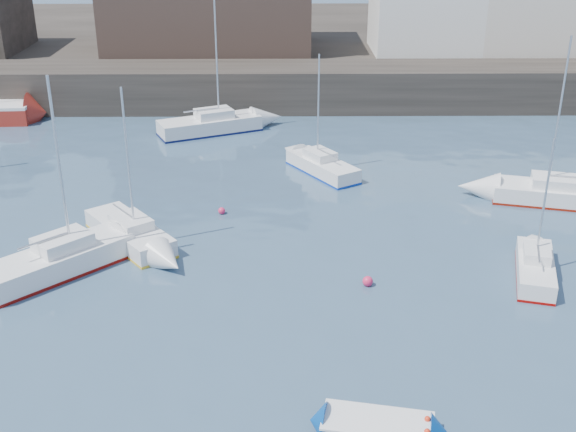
{
  "coord_description": "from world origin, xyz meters",
  "views": [
    {
      "loc": [
        -0.29,
        -16.49,
        14.22
      ],
      "look_at": [
        0.0,
        12.0,
        1.5
      ],
      "focal_mm": 45.0,
      "sensor_mm": 36.0,
      "label": 1
    }
  ],
  "objects_px": {
    "sailboat_c": "(535,268)",
    "buoy_far": "(222,214)",
    "sailboat_f": "(322,165)",
    "blue_dinghy": "(378,428)",
    "sailboat_d": "(559,194)",
    "buoy_mid": "(367,285)",
    "sailboat_b": "(130,232)",
    "sailboat_a": "(59,260)",
    "sailboat_h": "(210,124)"
  },
  "relations": [
    {
      "from": "sailboat_b",
      "to": "sailboat_c",
      "type": "relative_size",
      "value": 1.24
    },
    {
      "from": "blue_dinghy",
      "to": "sailboat_b",
      "type": "xyz_separation_m",
      "value": [
        -9.49,
        12.84,
        0.13
      ]
    },
    {
      "from": "sailboat_f",
      "to": "buoy_mid",
      "type": "bearing_deg",
      "value": -84.85
    },
    {
      "from": "sailboat_a",
      "to": "sailboat_h",
      "type": "bearing_deg",
      "value": 76.69
    },
    {
      "from": "buoy_far",
      "to": "buoy_mid",
      "type": "bearing_deg",
      "value": -48.39
    },
    {
      "from": "sailboat_d",
      "to": "buoy_mid",
      "type": "relative_size",
      "value": 19.77
    },
    {
      "from": "sailboat_f",
      "to": "buoy_far",
      "type": "relative_size",
      "value": 19.11
    },
    {
      "from": "sailboat_a",
      "to": "buoy_far",
      "type": "relative_size",
      "value": 23.57
    },
    {
      "from": "sailboat_h",
      "to": "sailboat_f",
      "type": "bearing_deg",
      "value": -47.76
    },
    {
      "from": "sailboat_b",
      "to": "sailboat_h",
      "type": "distance_m",
      "value": 16.3
    },
    {
      "from": "sailboat_h",
      "to": "buoy_mid",
      "type": "relative_size",
      "value": 20.31
    },
    {
      "from": "sailboat_d",
      "to": "sailboat_b",
      "type": "bearing_deg",
      "value": -168.51
    },
    {
      "from": "blue_dinghy",
      "to": "sailboat_f",
      "type": "distance_m",
      "value": 21.42
    },
    {
      "from": "sailboat_b",
      "to": "sailboat_c",
      "type": "height_order",
      "value": "sailboat_b"
    },
    {
      "from": "buoy_mid",
      "to": "sailboat_d",
      "type": "bearing_deg",
      "value": 38.2
    },
    {
      "from": "sailboat_h",
      "to": "sailboat_a",
      "type": "bearing_deg",
      "value": -103.31
    },
    {
      "from": "buoy_far",
      "to": "sailboat_a",
      "type": "bearing_deg",
      "value": -136.48
    },
    {
      "from": "sailboat_d",
      "to": "buoy_mid",
      "type": "xyz_separation_m",
      "value": [
        -10.54,
        -8.3,
        -0.5
      ]
    },
    {
      "from": "sailboat_b",
      "to": "sailboat_c",
      "type": "bearing_deg",
      "value": -11.5
    },
    {
      "from": "sailboat_a",
      "to": "buoy_far",
      "type": "xyz_separation_m",
      "value": [
        6.2,
        5.89,
        -0.57
      ]
    },
    {
      "from": "sailboat_d",
      "to": "buoy_mid",
      "type": "height_order",
      "value": "sailboat_d"
    },
    {
      "from": "blue_dinghy",
      "to": "sailboat_a",
      "type": "bearing_deg",
      "value": 139.77
    },
    {
      "from": "sailboat_c",
      "to": "sailboat_f",
      "type": "relative_size",
      "value": 0.88
    },
    {
      "from": "sailboat_b",
      "to": "sailboat_f",
      "type": "relative_size",
      "value": 1.09
    },
    {
      "from": "blue_dinghy",
      "to": "sailboat_d",
      "type": "relative_size",
      "value": 0.41
    },
    {
      "from": "sailboat_c",
      "to": "buoy_far",
      "type": "xyz_separation_m",
      "value": [
        -13.17,
        6.51,
        -0.44
      ]
    },
    {
      "from": "blue_dinghy",
      "to": "sailboat_c",
      "type": "relative_size",
      "value": 0.59
    },
    {
      "from": "sailboat_b",
      "to": "buoy_mid",
      "type": "height_order",
      "value": "sailboat_b"
    },
    {
      "from": "sailboat_a",
      "to": "buoy_mid",
      "type": "relative_size",
      "value": 19.24
    },
    {
      "from": "sailboat_b",
      "to": "sailboat_c",
      "type": "distance_m",
      "value": 17.38
    },
    {
      "from": "sailboat_b",
      "to": "buoy_mid",
      "type": "relative_size",
      "value": 16.98
    },
    {
      "from": "sailboat_b",
      "to": "sailboat_d",
      "type": "bearing_deg",
      "value": 11.49
    },
    {
      "from": "sailboat_h",
      "to": "buoy_mid",
      "type": "xyz_separation_m",
      "value": [
        8.03,
        -20.24,
        -0.56
      ]
    },
    {
      "from": "sailboat_a",
      "to": "sailboat_b",
      "type": "height_order",
      "value": "sailboat_a"
    },
    {
      "from": "sailboat_c",
      "to": "sailboat_d",
      "type": "height_order",
      "value": "sailboat_d"
    },
    {
      "from": "sailboat_a",
      "to": "sailboat_f",
      "type": "xyz_separation_m",
      "value": [
        11.38,
        11.42,
        -0.11
      ]
    },
    {
      "from": "sailboat_b",
      "to": "sailboat_f",
      "type": "height_order",
      "value": "sailboat_b"
    },
    {
      "from": "sailboat_d",
      "to": "buoy_far",
      "type": "distance_m",
      "value": 16.92
    },
    {
      "from": "blue_dinghy",
      "to": "sailboat_c",
      "type": "bearing_deg",
      "value": 51.19
    },
    {
      "from": "sailboat_a",
      "to": "sailboat_b",
      "type": "xyz_separation_m",
      "value": [
        2.33,
        2.84,
        -0.1
      ]
    },
    {
      "from": "sailboat_a",
      "to": "sailboat_d",
      "type": "height_order",
      "value": "sailboat_d"
    },
    {
      "from": "buoy_mid",
      "to": "sailboat_f",
      "type": "bearing_deg",
      "value": 95.15
    },
    {
      "from": "blue_dinghy",
      "to": "sailboat_f",
      "type": "xyz_separation_m",
      "value": [
        -0.44,
        21.42,
        0.13
      ]
    },
    {
      "from": "sailboat_d",
      "to": "buoy_mid",
      "type": "distance_m",
      "value": 13.42
    },
    {
      "from": "sailboat_b",
      "to": "sailboat_d",
      "type": "height_order",
      "value": "sailboat_d"
    },
    {
      "from": "sailboat_c",
      "to": "sailboat_d",
      "type": "bearing_deg",
      "value": 64.29
    },
    {
      "from": "blue_dinghy",
      "to": "sailboat_f",
      "type": "height_order",
      "value": "sailboat_f"
    },
    {
      "from": "sailboat_a",
      "to": "sailboat_b",
      "type": "distance_m",
      "value": 3.68
    },
    {
      "from": "sailboat_h",
      "to": "buoy_far",
      "type": "xyz_separation_m",
      "value": [
        1.7,
        -13.12,
        -0.56
      ]
    },
    {
      "from": "sailboat_f",
      "to": "sailboat_h",
      "type": "relative_size",
      "value": 0.77
    }
  ]
}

